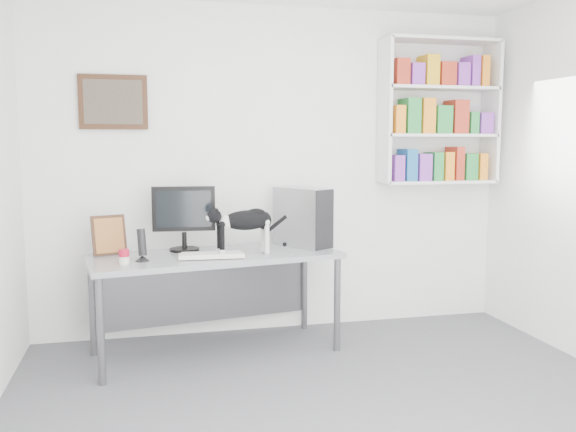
% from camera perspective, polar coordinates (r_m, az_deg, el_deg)
% --- Properties ---
extents(room, '(4.01, 4.01, 2.70)m').
position_cam_1_polar(room, '(3.20, 6.52, 2.56)').
color(room, '#58595E').
rests_on(room, ground).
extents(bookshelf, '(1.03, 0.28, 1.24)m').
position_cam_1_polar(bookshelf, '(5.46, 13.95, 9.44)').
color(bookshelf, silver).
rests_on(bookshelf, room).
extents(wall_art, '(0.52, 0.04, 0.42)m').
position_cam_1_polar(wall_art, '(4.99, -16.03, 10.21)').
color(wall_art, '#432315').
rests_on(wall_art, room).
extents(desk, '(1.93, 1.00, 0.76)m').
position_cam_1_polar(desk, '(4.66, -6.75, -8.15)').
color(desk, gray).
rests_on(desk, room).
extents(monitor, '(0.49, 0.26, 0.50)m').
position_cam_1_polar(monitor, '(4.70, -9.71, -0.19)').
color(monitor, black).
rests_on(monitor, desk).
extents(keyboard, '(0.47, 0.20, 0.04)m').
position_cam_1_polar(keyboard, '(4.42, -7.19, -3.67)').
color(keyboard, silver).
rests_on(keyboard, desk).
extents(pc_tower, '(0.42, 0.51, 0.47)m').
position_cam_1_polar(pc_tower, '(4.83, 1.36, -0.11)').
color(pc_tower, '#A2A3A7').
rests_on(pc_tower, desk).
extents(speaker, '(0.14, 0.14, 0.24)m').
position_cam_1_polar(speaker, '(4.36, -13.51, -2.59)').
color(speaker, black).
rests_on(speaker, desk).
extents(leaning_print, '(0.26, 0.17, 0.31)m').
position_cam_1_polar(leaning_print, '(4.66, -16.41, -1.67)').
color(leaning_print, '#432315').
rests_on(leaning_print, desk).
extents(soup_can, '(0.09, 0.09, 0.10)m').
position_cam_1_polar(soup_can, '(4.30, -15.08, -3.71)').
color(soup_can, '#B30F28').
rests_on(soup_can, desk).
extents(cat, '(0.58, 0.25, 0.35)m').
position_cam_1_polar(cat, '(4.49, -4.04, -1.46)').
color(cat, black).
rests_on(cat, desk).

